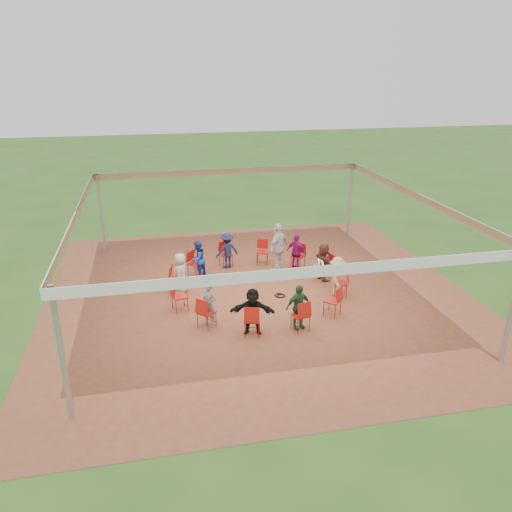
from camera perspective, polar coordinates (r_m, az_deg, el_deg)
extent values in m
plane|color=#2C541A|center=(15.83, 0.24, -4.34)|extent=(80.00, 80.00, 0.00)
plane|color=brown|center=(15.82, 0.24, -4.32)|extent=(13.00, 13.00, 0.00)
cylinder|color=#B2B2B7|center=(10.60, -21.31, -10.50)|extent=(0.12, 0.12, 3.00)
cylinder|color=#B2B2B7|center=(19.79, -17.29, 4.60)|extent=(0.12, 0.12, 3.00)
cylinder|color=#B2B2B7|center=(13.15, 27.23, -5.17)|extent=(0.12, 0.12, 3.00)
cylinder|color=#B2B2B7|center=(21.27, 10.68, 6.30)|extent=(0.12, 0.12, 3.00)
plane|color=white|center=(14.79, 0.25, 6.21)|extent=(10.30, 10.30, 0.00)
cube|color=white|center=(10.11, 6.44, -1.83)|extent=(10.30, 0.03, 0.24)
cube|color=white|center=(19.75, -2.96, 9.62)|extent=(10.30, 0.03, 0.24)
cube|color=white|center=(14.66, -19.89, 4.32)|extent=(0.03, 10.30, 0.24)
cube|color=white|center=(16.65, 17.96, 6.46)|extent=(0.03, 10.30, 0.24)
imported|color=#512A1E|center=(16.71, 7.75, -0.69)|extent=(0.73, 1.27, 1.29)
imported|color=#890F5C|center=(17.50, 4.65, 0.46)|extent=(0.81, 0.81, 1.29)
imported|color=#171A38|center=(17.62, -3.31, 0.64)|extent=(0.91, 0.61, 1.29)
imported|color=#193A9A|center=(16.93, -6.68, -0.35)|extent=(0.70, 0.70, 1.29)
imported|color=#B8B5A2|center=(15.88, -8.60, -1.93)|extent=(0.51, 0.70, 1.29)
imported|color=slate|center=(13.77, -5.40, -5.51)|extent=(0.55, 0.55, 1.29)
imported|color=black|center=(13.35, -0.39, -6.31)|extent=(1.27, 0.75, 1.29)
imported|color=#264F31|center=(13.62, 4.86, -5.81)|extent=(0.83, 0.56, 1.29)
imported|color=tan|center=(15.62, 9.23, -2.37)|extent=(0.62, 0.91, 1.29)
imported|color=silver|center=(17.20, 2.57, 0.96)|extent=(1.11, 1.08, 1.76)
torus|color=black|center=(15.68, 2.72, -4.53)|extent=(0.39, 0.39, 0.03)
torus|color=black|center=(15.66, 2.90, -4.58)|extent=(0.31, 0.31, 0.03)
cube|color=#B7B7BC|center=(16.63, 7.11, -1.13)|extent=(0.29, 0.36, 0.01)
cube|color=#B7B7BC|center=(16.65, 7.44, -0.72)|extent=(0.14, 0.32, 0.20)
cube|color=#CCE0FF|center=(16.64, 7.42, -0.72)|extent=(0.12, 0.28, 0.17)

